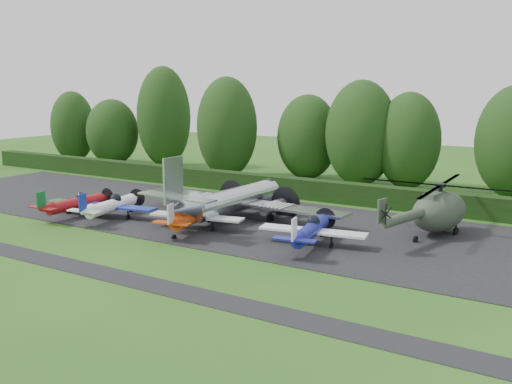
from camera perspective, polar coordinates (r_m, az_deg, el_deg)
The scene contains 17 objects.
ground at distance 41.49m, azimuth -11.15°, elevation -5.19°, with size 160.00×160.00×0.00m, color #275818.
apron at distance 49.05m, azimuth -3.25°, elevation -2.53°, with size 70.00×18.00×0.01m, color black.
taxiway_verge at distance 37.51m, azimuth -17.39°, elevation -7.20°, with size 70.00×2.00×0.00m, color black.
hedgerow at distance 58.23m, azimuth 2.91°, elevation -0.42°, with size 90.00×1.60×2.00m, color black.
transport_plane at distance 47.50m, azimuth -2.33°, elevation -0.79°, with size 19.70×15.11×6.31m.
light_plane_red at distance 51.37m, azimuth -17.53°, elevation -1.09°, with size 7.28×7.66×2.80m.
light_plane_white at distance 49.52m, azimuth -14.22°, elevation -1.30°, with size 7.51×7.90×2.89m.
light_plane_orange at distance 44.45m, azimuth -6.23°, elevation -2.37°, with size 7.59×7.98×2.92m.
light_plane_blue at distance 39.98m, azimuth 5.51°, elevation -3.82°, with size 7.68×8.07×2.95m.
helicopter at distance 44.98m, azimuth 17.85°, elevation -1.51°, with size 12.18×14.27×3.92m.
tree_0 at distance 63.82m, azimuth 15.00°, elevation 4.96°, with size 6.84×6.84×10.50m.
tree_1 at distance 83.46m, azimuth -14.17°, elevation 5.83°, with size 7.27×7.27×9.26m.
tree_2 at distance 88.37m, azimuth -17.84°, elevation 6.24°, with size 6.34×6.34×10.31m.
tree_5 at distance 69.67m, azimuth -2.93°, elevation 6.46°, with size 7.37×7.37×12.22m.
tree_6 at distance 68.56m, azimuth 5.19°, elevation 5.49°, with size 7.31×7.31×10.12m.
tree_7 at distance 79.80m, azimuth -9.20°, elevation 7.42°, with size 7.34×7.34×13.73m.
tree_9 at distance 64.58m, azimuth 10.44°, elevation 5.78°, with size 7.90×7.90×11.79m.
Camera 1 is at (27.23, -29.24, 11.20)m, focal length 40.00 mm.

